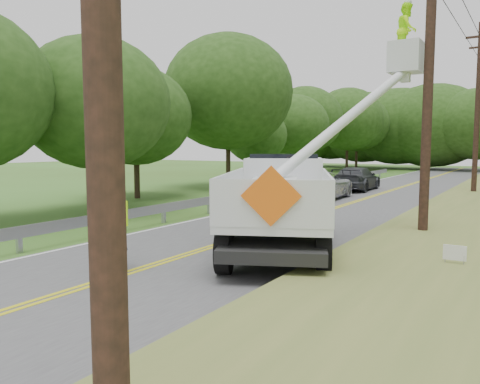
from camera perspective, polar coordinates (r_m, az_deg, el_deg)
The scene contains 12 objects.
ground at distance 10.65m, azimuth -17.69°, elevation -10.78°, with size 140.00×140.00×0.00m, color #3C561C.
road at distance 22.21m, azimuth 11.02°, elevation -2.11°, with size 7.20×96.00×0.03m.
guardrail at distance 24.65m, azimuth 3.05°, elevation 0.02°, with size 0.18×48.00×0.77m.
utility_poles at distance 23.86m, azimuth 25.45°, elevation 10.64°, with size 1.60×43.30×10.00m.
treeline_left at distance 39.88m, azimuth 4.64°, elevation 9.37°, with size 10.72×54.61×10.60m.
treeline_horizon at distance 62.99m, azimuth 26.09°, elevation 7.38°, with size 57.52×14.20×11.73m.
flagger at distance 11.31m, azimuth -14.88°, elevation -3.86°, with size 1.19×0.70×3.14m.
bucket_truck at distance 14.53m, azimuth 6.15°, elevation 0.49°, with size 5.72×8.21×7.39m.
suv_silver at distance 26.46m, azimuth 9.69°, elevation 0.86°, with size 2.58×5.60×1.56m, color silver.
suv_darkgrey at distance 32.16m, azimuth 14.05°, elevation 1.60°, with size 2.17×5.34×1.55m, color #36383E.
stop_sign_permanent at distance 29.08m, azimuth 7.29°, elevation 3.21°, with size 0.56×0.06×2.63m.
yard_sign at distance 11.78m, azimuth 24.69°, elevation -6.89°, with size 0.49×0.04×0.71m.
Camera 1 is at (7.85, -6.56, 2.96)m, focal length 35.01 mm.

